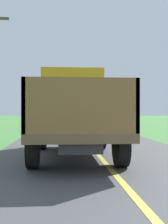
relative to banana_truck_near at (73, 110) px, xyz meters
name	(u,v)px	position (x,y,z in m)	size (l,w,h in m)	color
banana_truck_near	(73,110)	(0.00, 0.00, 0.00)	(2.38, 5.82, 2.80)	#2D2D30
banana_truck_far	(66,111)	(0.03, 15.04, 0.00)	(2.38, 5.81, 2.80)	#2D2D30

